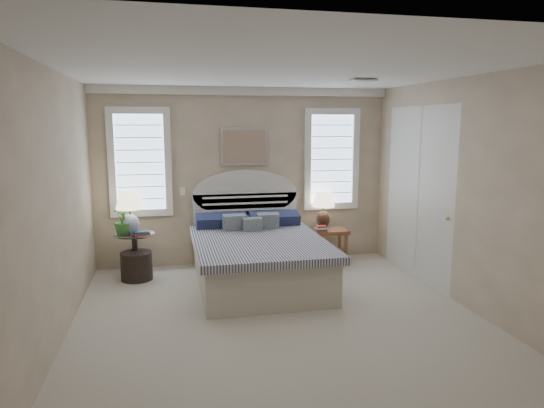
{
  "coord_description": "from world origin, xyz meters",
  "views": [
    {
      "loc": [
        -1.17,
        -4.87,
        2.16
      ],
      "look_at": [
        0.11,
        1.0,
        1.16
      ],
      "focal_mm": 32.0,
      "sensor_mm": 36.0,
      "label": 1
    }
  ],
  "objects": [
    {
      "name": "side_table_left",
      "position": [
        -1.65,
        2.05,
        0.39
      ],
      "size": [
        0.56,
        0.56,
        0.63
      ],
      "color": "black",
      "rests_on": "floor"
    },
    {
      "name": "floor",
      "position": [
        0.0,
        0.0,
        0.0
      ],
      "size": [
        4.5,
        5.0,
        0.01
      ],
      "primitive_type": "cube",
      "color": "#BBB29F",
      "rests_on": "ground"
    },
    {
      "name": "wall_back",
      "position": [
        0.0,
        2.5,
        1.35
      ],
      "size": [
        4.5,
        0.02,
        2.7
      ],
      "primitive_type": "cube",
      "color": "tan",
      "rests_on": "floor"
    },
    {
      "name": "nightstand_right",
      "position": [
        1.3,
        2.15,
        0.39
      ],
      "size": [
        0.5,
        0.4,
        0.53
      ],
      "color": "brown",
      "rests_on": "floor"
    },
    {
      "name": "window_left",
      "position": [
        -1.55,
        2.48,
        1.6
      ],
      "size": [
        0.9,
        0.06,
        1.6
      ],
      "primitive_type": "cube",
      "color": "silver",
      "rests_on": "wall_back"
    },
    {
      "name": "wall_left",
      "position": [
        -2.25,
        0.0,
        1.35
      ],
      "size": [
        0.02,
        5.0,
        2.7
      ],
      "primitive_type": "cube",
      "color": "tan",
      "rests_on": "floor"
    },
    {
      "name": "closet_door",
      "position": [
        2.23,
        1.2,
        1.2
      ],
      "size": [
        0.02,
        1.8,
        2.4
      ],
      "primitive_type": "cube",
      "color": "silver",
      "rests_on": "floor"
    },
    {
      "name": "ceiling",
      "position": [
        0.0,
        0.0,
        2.7
      ],
      "size": [
        4.5,
        5.0,
        0.01
      ],
      "primitive_type": "cube",
      "color": "white",
      "rests_on": "wall_back"
    },
    {
      "name": "lamp_left",
      "position": [
        -1.69,
        2.0,
        1.01
      ],
      "size": [
        0.39,
        0.39,
        0.63
      ],
      "rotation": [
        0.0,
        0.0,
        0.0
      ],
      "color": "silver",
      "rests_on": "side_table_left"
    },
    {
      "name": "lamp_right",
      "position": [
        1.22,
        2.3,
        0.89
      ],
      "size": [
        0.43,
        0.43,
        0.59
      ],
      "rotation": [
        0.0,
        0.0,
        0.19
      ],
      "color": "black",
      "rests_on": "nightstand_right"
    },
    {
      "name": "bed",
      "position": [
        0.0,
        1.46,
        0.39
      ],
      "size": [
        1.72,
        2.28,
        1.47
      ],
      "color": "beige",
      "rests_on": "floor"
    },
    {
      "name": "wall_right",
      "position": [
        2.25,
        0.0,
        1.35
      ],
      "size": [
        0.02,
        5.0,
        2.7
      ],
      "primitive_type": "cube",
      "color": "tan",
      "rests_on": "floor"
    },
    {
      "name": "hvac_vent",
      "position": [
        1.2,
        0.8,
        2.68
      ],
      "size": [
        0.3,
        0.2,
        0.02
      ],
      "primitive_type": "cube",
      "color": "#B2B2B2",
      "rests_on": "ceiling"
    },
    {
      "name": "books_right",
      "position": [
        1.1,
        2.01,
        0.57
      ],
      "size": [
        0.19,
        0.15,
        0.09
      ],
      "rotation": [
        0.0,
        0.0,
        -0.15
      ],
      "color": "#A43429",
      "rests_on": "nightstand_right"
    },
    {
      "name": "crown_molding",
      "position": [
        0.0,
        2.46,
        2.64
      ],
      "size": [
        4.5,
        0.08,
        0.12
      ],
      "primitive_type": "cube",
      "color": "white",
      "rests_on": "wall_back"
    },
    {
      "name": "switch_plate",
      "position": [
        -0.95,
        2.48,
        1.15
      ],
      "size": [
        0.08,
        0.01,
        0.12
      ],
      "primitive_type": "cube",
      "color": "white",
      "rests_on": "wall_back"
    },
    {
      "name": "potted_plant",
      "position": [
        -1.78,
        1.96,
        0.85
      ],
      "size": [
        0.31,
        0.31,
        0.44
      ],
      "primitive_type": "imported",
      "rotation": [
        0.0,
        0.0,
        -0.29
      ],
      "color": "#326628",
      "rests_on": "side_table_left"
    },
    {
      "name": "books_left",
      "position": [
        -1.54,
        1.93,
        0.66
      ],
      "size": [
        0.24,
        0.2,
        0.06
      ],
      "rotation": [
        0.0,
        0.0,
        0.26
      ],
      "color": "#A43429",
      "rests_on": "side_table_left"
    },
    {
      "name": "painting",
      "position": [
        0.0,
        2.46,
        1.82
      ],
      "size": [
        0.74,
        0.04,
        0.58
      ],
      "primitive_type": "cube",
      "color": "silver",
      "rests_on": "wall_back"
    },
    {
      "name": "floor_pot",
      "position": [
        -1.63,
        1.91,
        0.2
      ],
      "size": [
        0.48,
        0.48,
        0.39
      ],
      "primitive_type": "cylinder",
      "rotation": [
        0.0,
        0.0,
        0.12
      ],
      "color": "black",
      "rests_on": "floor"
    },
    {
      "name": "window_right",
      "position": [
        1.4,
        2.48,
        1.6
      ],
      "size": [
        0.9,
        0.06,
        1.6
      ],
      "primitive_type": "cube",
      "color": "silver",
      "rests_on": "wall_back"
    }
  ]
}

